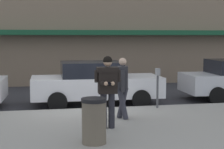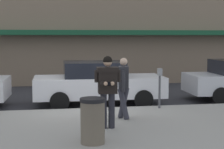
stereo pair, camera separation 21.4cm
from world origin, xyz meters
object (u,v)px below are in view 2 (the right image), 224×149
(parked_sedan_mid, at_px, (98,83))
(man_texting_on_phone, at_px, (108,84))
(pedestrian_with_bag, at_px, (124,84))
(trash_bin, at_px, (93,121))
(parking_meter, at_px, (160,82))

(parked_sedan_mid, height_order, man_texting_on_phone, man_texting_on_phone)
(man_texting_on_phone, relative_size, pedestrian_with_bag, 1.06)
(man_texting_on_phone, bearing_deg, trash_bin, -113.04)
(man_texting_on_phone, xyz_separation_m, pedestrian_with_bag, (0.62, 1.02, -0.14))
(man_texting_on_phone, xyz_separation_m, trash_bin, (-0.53, -1.24, -0.62))
(man_texting_on_phone, height_order, pedestrian_with_bag, man_texting_on_phone)
(parked_sedan_mid, height_order, pedestrian_with_bag, pedestrian_with_bag)
(man_texting_on_phone, bearing_deg, pedestrian_with_bag, 58.99)
(parked_sedan_mid, bearing_deg, parking_meter, -41.59)
(parked_sedan_mid, height_order, trash_bin, parked_sedan_mid)
(man_texting_on_phone, relative_size, trash_bin, 1.84)
(pedestrian_with_bag, bearing_deg, trash_bin, -116.79)
(man_texting_on_phone, distance_m, parking_meter, 3.11)
(pedestrian_with_bag, xyz_separation_m, parking_meter, (1.44, 1.30, -0.14))
(parked_sedan_mid, height_order, parking_meter, parked_sedan_mid)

